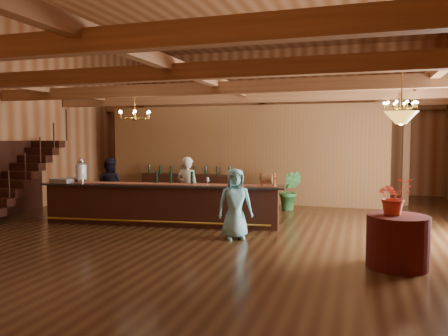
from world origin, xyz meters
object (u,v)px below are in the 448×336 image
(raffle_drum, at_px, (268,179))
(bartender, at_px, (188,189))
(beverage_dispenser, at_px, (81,171))
(floor_plant, at_px, (290,191))
(guest, at_px, (235,204))
(chandelier_right, at_px, (401,105))
(staff_second, at_px, (110,187))
(chandelier_left, at_px, (135,114))
(tasting_bar, at_px, (161,204))
(round_table, at_px, (398,241))
(backbar_shelf, at_px, (188,188))
(pendant_lamp, at_px, (401,118))

(raffle_drum, xyz_separation_m, bartender, (-2.10, 0.35, -0.35))
(beverage_dispenser, xyz_separation_m, floor_plant, (4.70, 3.21, -0.70))
(raffle_drum, bearing_deg, guest, -110.31)
(chandelier_right, relative_size, guest, 0.55)
(guest, bearing_deg, staff_second, 131.78)
(raffle_drum, bearing_deg, staff_second, 174.52)
(beverage_dispenser, height_order, chandelier_left, chandelier_left)
(tasting_bar, distance_m, bartender, 0.83)
(chandelier_left, relative_size, floor_plant, 0.71)
(beverage_dispenser, distance_m, bartender, 2.67)
(bartender, bearing_deg, chandelier_right, -153.93)
(tasting_bar, xyz_separation_m, chandelier_left, (-0.66, -0.02, 2.14))
(guest, bearing_deg, round_table, -46.55)
(round_table, bearing_deg, guest, 159.70)
(chandelier_left, relative_size, bartender, 0.50)
(raffle_drum, height_order, round_table, raffle_drum)
(raffle_drum, relative_size, round_table, 0.35)
(round_table, bearing_deg, bartender, 150.68)
(chandelier_left, height_order, bartender, chandelier_left)
(backbar_shelf, bearing_deg, tasting_bar, -74.14)
(raffle_drum, distance_m, staff_second, 4.41)
(chandelier_left, bearing_deg, chandelier_right, 21.24)
(guest, xyz_separation_m, floor_plant, (0.53, 3.87, -0.16))
(beverage_dispenser, relative_size, floor_plant, 0.53)
(chandelier_right, distance_m, staff_second, 7.80)
(guest, bearing_deg, raffle_drum, 43.44)
(chandelier_left, height_order, guest, chandelier_left)
(chandelier_left, xyz_separation_m, chandelier_right, (6.14, 2.39, 0.26))
(tasting_bar, bearing_deg, raffle_drum, -1.02)
(beverage_dispenser, xyz_separation_m, chandelier_left, (1.40, 0.20, 1.37))
(round_table, xyz_separation_m, chandelier_left, (-5.80, 1.99, 2.22))
(raffle_drum, height_order, pendant_lamp, pendant_lamp)
(guest, height_order, floor_plant, guest)
(chandelier_left, distance_m, floor_plant, 4.92)
(staff_second, bearing_deg, tasting_bar, 157.75)
(tasting_bar, distance_m, staff_second, 1.99)
(tasting_bar, relative_size, backbar_shelf, 1.86)
(raffle_drum, bearing_deg, floor_plant, 87.89)
(round_table, distance_m, chandelier_right, 5.04)
(bartender, height_order, staff_second, bartender)
(bartender, distance_m, staff_second, 2.27)
(tasting_bar, distance_m, guest, 2.29)
(tasting_bar, distance_m, floor_plant, 3.98)
(round_table, xyz_separation_m, pendant_lamp, (0.00, 0.00, 1.98))
(chandelier_right, height_order, guest, chandelier_right)
(guest, bearing_deg, floor_plant, 55.91)
(beverage_dispenser, xyz_separation_m, pendant_lamp, (7.20, -1.79, 1.14))
(raffle_drum, distance_m, chandelier_right, 4.00)
(backbar_shelf, bearing_deg, bartender, -64.40)
(backbar_shelf, height_order, bartender, bartender)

